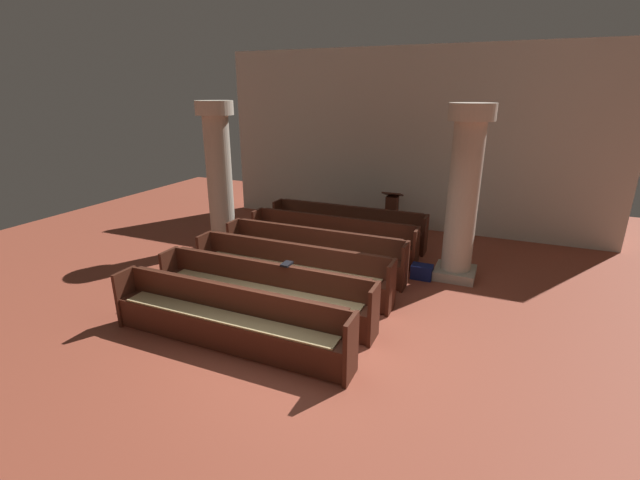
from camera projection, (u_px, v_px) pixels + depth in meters
ground_plane at (308, 336)px, 6.53m from camera, size 19.20×19.20×0.00m
back_wall at (408, 141)px, 11.07m from camera, size 10.00×0.16×4.50m
pew_row_0 at (347, 224)px, 10.35m from camera, size 3.75×0.47×0.87m
pew_row_1 at (331, 236)px, 9.50m from camera, size 3.75×0.46×0.87m
pew_row_2 at (313, 250)px, 8.65m from camera, size 3.75×0.46×0.87m
pew_row_3 at (291, 268)px, 7.80m from camera, size 3.75×0.47×0.87m
pew_row_4 at (263, 289)px, 6.95m from camera, size 3.75×0.46×0.87m
pew_row_5 at (227, 317)px, 6.11m from camera, size 3.75×0.46×0.87m
pillar_aisle_side at (464, 192)px, 8.03m from camera, size 0.82×0.82×3.27m
pillar_far_side at (219, 174)px, 9.79m from camera, size 0.82×0.82×3.27m
lectern at (391, 215)px, 11.13m from camera, size 0.48×0.45×1.08m
hymn_book at (287, 264)px, 6.86m from camera, size 0.13×0.22×0.04m
kneeler_box_navy at (422, 272)px, 8.47m from camera, size 0.40×0.27×0.28m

